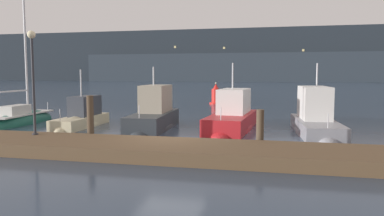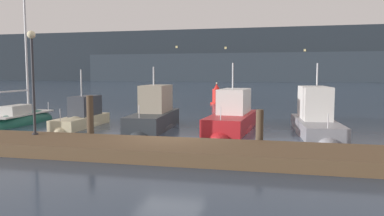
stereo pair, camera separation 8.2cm
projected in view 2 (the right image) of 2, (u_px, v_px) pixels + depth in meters
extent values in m
plane|color=#2D3D51|center=(170.00, 147.00, 14.62)|extent=(400.00, 400.00, 0.00)
cube|color=brown|center=(157.00, 149.00, 13.07)|extent=(29.18, 2.80, 0.45)
cylinder|color=#4C3D2D|center=(90.00, 120.00, 15.37)|extent=(0.28, 0.28, 1.98)
cylinder|color=#4C3D2D|center=(259.00, 130.00, 13.85)|extent=(0.28, 0.28, 1.55)
ellipsoid|color=#195647|center=(24.00, 124.00, 21.53)|extent=(1.56, 5.57, 1.55)
cube|color=silver|center=(24.00, 114.00, 21.48)|extent=(1.31, 4.68, 0.08)
cube|color=silver|center=(17.00, 110.00, 20.80)|extent=(0.86, 1.80, 0.52)
cylinder|color=silver|center=(26.00, 47.00, 21.56)|extent=(0.12, 0.12, 7.64)
cylinder|color=silver|center=(14.00, 91.00, 20.55)|extent=(0.22, 2.53, 0.09)
cylinder|color=silver|center=(48.00, 106.00, 23.94)|extent=(0.04, 0.04, 0.50)
ellipsoid|color=beige|center=(81.00, 127.00, 20.24)|extent=(1.53, 4.93, 1.32)
cube|color=beige|center=(81.00, 122.00, 20.21)|extent=(1.41, 4.43, 0.57)
cube|color=#333842|center=(85.00, 106.00, 20.61)|extent=(1.02, 2.18, 1.08)
cube|color=black|center=(93.00, 101.00, 21.55)|extent=(0.86, 0.24, 0.49)
cylinder|color=silver|center=(81.00, 83.00, 20.12)|extent=(0.07, 0.07, 1.45)
cylinder|color=silver|center=(60.00, 115.00, 18.15)|extent=(0.04, 0.04, 0.60)
ellipsoid|color=#2D3338|center=(153.00, 129.00, 19.56)|extent=(2.20, 5.91, 1.13)
cube|color=#2D3338|center=(153.00, 121.00, 19.52)|extent=(2.02, 5.33, 0.84)
cube|color=#A39984|center=(156.00, 98.00, 19.99)|extent=(1.41, 2.63, 1.42)
cube|color=black|center=(161.00, 93.00, 21.11)|extent=(1.12, 0.34, 0.63)
cylinder|color=silver|center=(154.00, 76.00, 19.43)|extent=(0.07, 0.07, 0.96)
cylinder|color=silver|center=(139.00, 112.00, 17.06)|extent=(0.04, 0.04, 0.60)
ellipsoid|color=red|center=(232.00, 130.00, 19.24)|extent=(2.45, 6.38, 1.20)
cube|color=red|center=(232.00, 122.00, 19.21)|extent=(2.25, 5.74, 0.80)
cube|color=silver|center=(234.00, 101.00, 19.71)|extent=(1.56, 2.84, 1.27)
cube|color=black|center=(238.00, 96.00, 20.88)|extent=(1.22, 0.34, 0.57)
cylinder|color=silver|center=(233.00, 76.00, 19.11)|extent=(0.07, 0.07, 1.34)
cylinder|color=silver|center=(221.00, 113.00, 16.65)|extent=(0.04, 0.04, 0.60)
ellipsoid|color=gray|center=(316.00, 133.00, 18.00)|extent=(2.36, 6.54, 1.33)
cube|color=gray|center=(316.00, 127.00, 17.97)|extent=(2.16, 5.89, 0.64)
cube|color=silver|center=(314.00, 103.00, 18.50)|extent=(1.49, 2.91, 1.59)
cube|color=black|center=(310.00, 96.00, 19.75)|extent=(1.15, 0.38, 0.71)
cylinder|color=silver|center=(317.00, 75.00, 17.87)|extent=(0.07, 0.07, 1.14)
cylinder|color=silver|center=(328.00, 121.00, 15.26)|extent=(0.04, 0.04, 0.60)
cylinder|color=red|center=(217.00, 103.00, 35.41)|extent=(1.19, 1.19, 0.16)
cylinder|color=red|center=(217.00, 96.00, 35.35)|extent=(0.80, 0.80, 1.27)
cone|color=red|center=(217.00, 86.00, 35.27)|extent=(0.56, 0.56, 0.50)
sphere|color=#F9EAB7|center=(217.00, 83.00, 35.24)|extent=(0.16, 0.16, 0.16)
cylinder|color=#2D2D33|center=(35.00, 134.00, 14.90)|extent=(0.24, 0.24, 0.06)
cylinder|color=#2D2D33|center=(33.00, 86.00, 14.73)|extent=(0.10, 0.10, 3.73)
sphere|color=#F9EAB7|center=(31.00, 35.00, 14.54)|extent=(0.32, 0.32, 0.32)
cube|color=#232B33|center=(268.00, 56.00, 144.05)|extent=(240.00, 16.00, 19.73)
cube|color=#2C363F|center=(281.00, 67.00, 133.71)|extent=(144.00, 10.00, 10.21)
cube|color=#F4DB8C|center=(254.00, 54.00, 137.30)|extent=(0.80, 0.10, 0.80)
cube|color=#F4DB8C|center=(272.00, 65.00, 136.20)|extent=(0.80, 0.10, 0.80)
cube|color=#F4DB8C|center=(166.00, 64.00, 145.21)|extent=(0.80, 0.10, 0.80)
cube|color=#F4DB8C|center=(217.00, 73.00, 141.03)|extent=(0.80, 0.10, 0.80)
cube|color=#F4DB8C|center=(138.00, 64.00, 147.79)|extent=(0.80, 0.10, 0.80)
cube|color=#F4DB8C|center=(297.00, 58.00, 134.05)|extent=(0.80, 0.10, 0.80)
cube|color=#F4DB8C|center=(177.00, 47.00, 143.64)|extent=(0.80, 0.10, 0.80)
cube|color=#F4DB8C|center=(226.00, 48.00, 139.44)|extent=(0.80, 0.10, 0.80)
cube|color=#F4DB8C|center=(235.00, 61.00, 139.10)|extent=(0.80, 0.10, 0.80)
cube|color=#F4DB8C|center=(309.00, 60.00, 133.17)|extent=(0.80, 0.10, 0.80)
cube|color=#F4DB8C|center=(331.00, 73.00, 131.91)|extent=(0.80, 0.10, 0.80)
cube|color=#F4DB8C|center=(305.00, 50.00, 133.19)|extent=(0.80, 0.10, 0.80)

